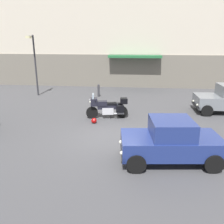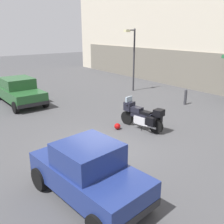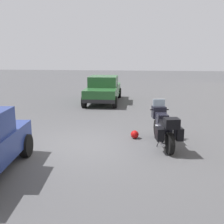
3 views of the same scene
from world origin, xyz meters
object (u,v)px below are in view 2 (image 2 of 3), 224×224
at_px(streetlamp_curbside, 133,54).
at_px(bollard_curbside, 186,96).
at_px(car_sedan_far, 19,91).
at_px(car_compact_side, 88,172).
at_px(helmet, 117,126).
at_px(motorcycle, 142,116).

height_order(streetlamp_curbside, bollard_curbside, streetlamp_curbside).
bearing_deg(car_sedan_far, car_compact_side, 170.40).
xyz_separation_m(car_sedan_far, car_compact_side, (10.28, -1.47, -0.01)).
height_order(helmet, car_sedan_far, car_sedan_far).
xyz_separation_m(motorcycle, car_sedan_far, (-7.55, -3.04, 0.16)).
relative_size(helmet, car_compact_side, 0.08).
bearing_deg(bollard_curbside, motorcycle, -75.21).
bearing_deg(streetlamp_curbside, car_compact_side, -46.57).
xyz_separation_m(helmet, streetlamp_curbside, (-5.31, 5.54, 2.55)).
relative_size(motorcycle, car_sedan_far, 0.49).
height_order(motorcycle, car_compact_side, car_compact_side).
bearing_deg(streetlamp_curbside, bollard_curbside, 2.18).
distance_m(car_compact_side, bollard_curbside, 10.13).
bearing_deg(streetlamp_curbside, car_sedan_far, -102.08).
xyz_separation_m(motorcycle, bollard_curbside, (-1.27, 4.80, -0.12)).
bearing_deg(motorcycle, car_compact_side, 111.46).
height_order(motorcycle, streetlamp_curbside, streetlamp_curbside).
bearing_deg(car_compact_side, motorcycle, -64.89).
xyz_separation_m(helmet, bollard_curbside, (-0.66, 5.72, 0.36)).
bearing_deg(motorcycle, helmet, 46.96).
bearing_deg(bollard_curbside, car_sedan_far, -128.71).
bearing_deg(helmet, car_sedan_far, -163.00).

